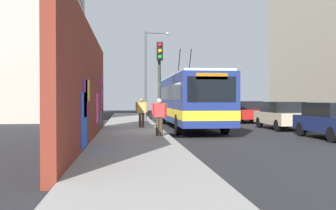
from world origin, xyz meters
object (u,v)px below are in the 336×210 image
at_px(parked_car_navy, 333,120).
at_px(street_lamp, 148,69).
at_px(parked_car_red, 246,111).
at_px(traffic_light, 160,72).
at_px(parked_car_champagne, 282,115).
at_px(pedestrian_at_curb, 159,114).
at_px(pedestrian_midblock, 142,110).
at_px(city_bus, 189,99).

height_order(parked_car_navy, street_lamp, street_lamp).
bearing_deg(parked_car_red, traffic_light, 142.81).
relative_size(parked_car_champagne, pedestrian_at_curb, 2.59).
distance_m(pedestrian_midblock, traffic_light, 4.05).
bearing_deg(traffic_light, street_lamp, -0.59).
relative_size(parked_car_navy, pedestrian_at_curb, 2.52).
distance_m(parked_car_navy, traffic_light, 7.92).
distance_m(parked_car_champagne, street_lamp, 11.03).
height_order(traffic_light, street_lamp, street_lamp).
bearing_deg(pedestrian_midblock, traffic_light, -168.83).
distance_m(parked_car_red, street_lamp, 8.01).
distance_m(pedestrian_at_curb, traffic_light, 2.31).
height_order(parked_car_navy, pedestrian_midblock, pedestrian_midblock).
xyz_separation_m(parked_car_red, pedestrian_midblock, (-6.17, 8.04, 0.27)).
xyz_separation_m(pedestrian_at_curb, pedestrian_midblock, (4.80, 0.56, 0.02)).
bearing_deg(street_lamp, parked_car_champagne, -136.72).
distance_m(city_bus, traffic_light, 5.21).
relative_size(parked_car_red, pedestrian_at_curb, 2.59).
distance_m(parked_car_champagne, pedestrian_midblock, 8.05).
bearing_deg(parked_car_champagne, parked_car_navy, 180.00).
relative_size(parked_car_red, traffic_light, 0.98).
xyz_separation_m(parked_car_navy, pedestrian_at_curb, (0.72, 7.49, 0.25)).
bearing_deg(pedestrian_at_curb, parked_car_champagne, -58.94).
height_order(pedestrian_at_curb, street_lamp, street_lamp).
height_order(city_bus, pedestrian_midblock, city_bus).
relative_size(parked_car_red, pedestrian_midblock, 2.56).
xyz_separation_m(pedestrian_at_curb, traffic_light, (1.28, -0.14, 1.91)).
xyz_separation_m(pedestrian_midblock, street_lamp, (7.40, -0.81, 2.93)).
height_order(parked_car_navy, parked_car_red, same).
relative_size(pedestrian_at_curb, street_lamp, 0.24).
relative_size(traffic_light, street_lamp, 0.63).
bearing_deg(parked_car_red, street_lamp, 80.40).
distance_m(pedestrian_midblock, street_lamp, 8.00).
bearing_deg(pedestrian_at_curb, pedestrian_midblock, 6.61).
height_order(parked_car_navy, pedestrian_at_curb, pedestrian_at_curb).
bearing_deg(traffic_light, parked_car_champagne, -66.29).
height_order(pedestrian_at_curb, traffic_light, traffic_light).
distance_m(city_bus, parked_car_red, 7.35).
xyz_separation_m(parked_car_champagne, traffic_light, (-3.23, 7.35, 2.16)).
bearing_deg(pedestrian_midblock, pedestrian_at_curb, -173.39).
xyz_separation_m(parked_car_navy, street_lamp, (12.92, 7.24, 3.20)).
bearing_deg(city_bus, street_lamp, 17.82).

